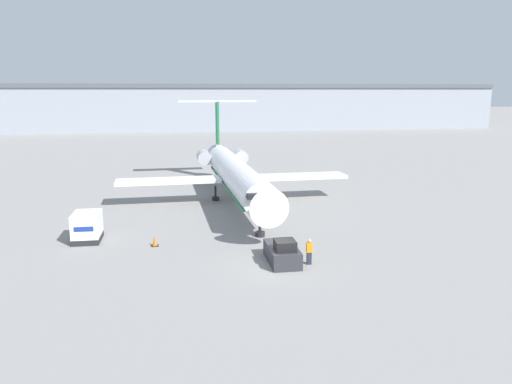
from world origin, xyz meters
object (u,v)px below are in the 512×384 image
(pushback_tug, at_px, (282,253))
(airplane_main, at_px, (235,172))
(worker_near_tug, at_px, (309,251))
(traffic_cone_left, at_px, (155,241))
(luggage_cart, at_px, (87,227))

(pushback_tug, bearing_deg, airplane_main, 92.90)
(pushback_tug, relative_size, worker_near_tug, 2.29)
(worker_near_tug, height_order, traffic_cone_left, worker_near_tug)
(airplane_main, bearing_deg, pushback_tug, -87.10)
(airplane_main, distance_m, pushback_tug, 19.80)
(pushback_tug, distance_m, worker_near_tug, 1.88)
(airplane_main, relative_size, luggage_cart, 10.85)
(airplane_main, height_order, worker_near_tug, airplane_main)
(worker_near_tug, bearing_deg, airplane_main, 97.60)
(worker_near_tug, xyz_separation_m, traffic_cone_left, (-10.58, 5.84, -0.57))
(pushback_tug, relative_size, traffic_cone_left, 5.21)
(luggage_cart, height_order, worker_near_tug, luggage_cart)
(airplane_main, distance_m, worker_near_tug, 20.63)
(traffic_cone_left, bearing_deg, worker_near_tug, -28.91)
(traffic_cone_left, bearing_deg, luggage_cart, 157.27)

